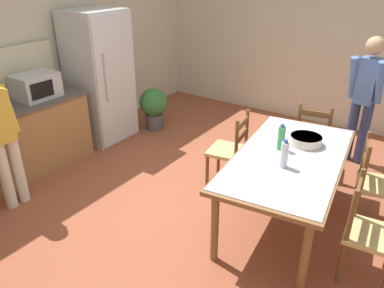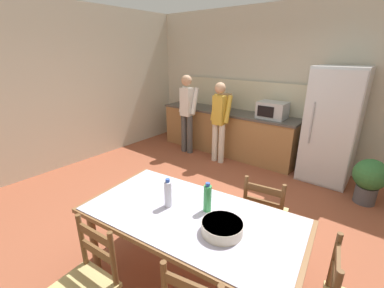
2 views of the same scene
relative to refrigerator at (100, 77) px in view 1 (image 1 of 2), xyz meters
The scene contains 16 objects.
ground_plane 2.50m from the refrigerator, 109.49° to the right, with size 8.32×8.32×0.00m, color brown.
wall_back 1.04m from the refrigerator, 148.69° to the left, with size 6.52×0.12×2.90m, color beige.
wall_right 3.35m from the refrigerator, 41.37° to the right, with size 0.12×5.20×2.90m, color beige.
refrigerator is the anchor object (origin of this frame).
microwave 1.02m from the refrigerator, behind, with size 0.50×0.39×0.30m.
dining_table 3.10m from the refrigerator, 98.46° to the right, with size 1.99×1.19×0.76m.
bottle_near_centre 3.16m from the refrigerator, 102.60° to the right, with size 0.07×0.07×0.27m.
bottle_off_centre 2.95m from the refrigerator, 97.30° to the right, with size 0.07×0.07×0.27m.
serving_bowl 3.10m from the refrigerator, 92.18° to the right, with size 0.32×0.32×0.09m.
chair_head_end 3.06m from the refrigerator, 75.14° to the right, with size 0.47×0.48×0.91m.
chair_side_near_left 3.99m from the refrigerator, 101.46° to the right, with size 0.45×0.44×0.91m.
chair_side_far_right 2.29m from the refrigerator, 93.07° to the right, with size 0.48×0.46×0.91m.
chair_side_near_right 3.82m from the refrigerator, 89.19° to the right, with size 0.49×0.48×0.91m.
person_at_counter 1.89m from the refrigerator, 164.61° to the right, with size 0.39×0.27×1.55m.
person_by_table 3.59m from the refrigerator, 68.20° to the right, with size 0.32×0.45×1.65m.
potted_plant 0.96m from the refrigerator, 33.10° to the right, with size 0.44×0.44×0.67m.
Camera 1 is at (-2.82, -1.89, 2.42)m, focal length 35.00 mm.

